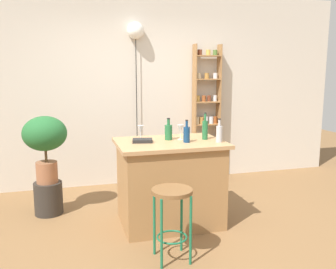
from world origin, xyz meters
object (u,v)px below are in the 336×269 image
at_px(potted_plant, 45,139).
at_px(cookbook, 142,141).
at_px(plant_stool, 48,198).
at_px(wine_glass_center, 180,129).
at_px(spice_shelf, 206,115).
at_px(wine_glass_left, 141,130).
at_px(bottle_sauce_amber, 205,129).
at_px(pendant_globe_light, 136,32).
at_px(bottle_spirits_clear, 219,133).
at_px(bottle_soda_blue, 168,132).
at_px(bottle_olive_oil, 187,134).
at_px(bar_stool, 172,207).

distance_m(potted_plant, cookbook, 1.19).
xyz_separation_m(plant_stool, wine_glass_center, (1.45, -0.58, 0.86)).
height_order(spice_shelf, cookbook, spice_shelf).
bearing_deg(potted_plant, wine_glass_left, -26.17).
distance_m(bottle_sauce_amber, wine_glass_left, 0.71).
relative_size(wine_glass_left, pendant_globe_light, 0.07).
relative_size(bottle_spirits_clear, wine_glass_left, 1.54).
bearing_deg(pendant_globe_light, potted_plant, -144.28).
xyz_separation_m(bottle_soda_blue, pendant_globe_light, (-0.07, 1.46, 1.19)).
distance_m(spice_shelf, bottle_soda_blue, 1.73).
bearing_deg(bottle_soda_blue, potted_plant, 157.17).
distance_m(bottle_olive_oil, wine_glass_center, 0.17).
height_order(bar_stool, pendant_globe_light, pendant_globe_light).
height_order(bar_stool, wine_glass_left, wine_glass_left).
relative_size(spice_shelf, bottle_spirits_clear, 8.16).
relative_size(bar_stool, cookbook, 3.15).
height_order(plant_stool, bottle_soda_blue, bottle_soda_blue).
distance_m(plant_stool, cookbook, 1.41).
distance_m(plant_stool, bottle_olive_oil, 1.84).
xyz_separation_m(potted_plant, bottle_soda_blue, (1.32, -0.56, 0.12)).
bearing_deg(bottle_soda_blue, cookbook, -169.09).
height_order(bottle_olive_oil, wine_glass_left, bottle_olive_oil).
relative_size(potted_plant, pendant_globe_light, 0.33).
distance_m(potted_plant, pendant_globe_light, 2.02).
bearing_deg(bar_stool, bottle_olive_oil, 62.16).
bearing_deg(pendant_globe_light, bottle_olive_oil, -82.44).
height_order(plant_stool, cookbook, cookbook).
bearing_deg(bottle_olive_oil, potted_plant, 153.05).
relative_size(bottle_spirits_clear, bottle_sauce_amber, 0.85).
bearing_deg(bottle_spirits_clear, bottle_olive_oil, 165.98).
xyz_separation_m(potted_plant, bottle_olive_oil, (1.47, -0.75, 0.12)).
height_order(bottle_spirits_clear, pendant_globe_light, pendant_globe_light).
xyz_separation_m(plant_stool, pendant_globe_light, (1.25, 0.90, 2.02)).
bearing_deg(bottle_spirits_clear, spice_shelf, 72.85).
relative_size(bar_stool, wine_glass_left, 4.03).
height_order(potted_plant, bottle_soda_blue, bottle_soda_blue).
distance_m(plant_stool, potted_plant, 0.71).
height_order(bar_stool, spice_shelf, spice_shelf).
height_order(spice_shelf, pendant_globe_light, pendant_globe_light).
distance_m(spice_shelf, cookbook, 1.97).
distance_m(plant_stool, wine_glass_left, 1.43).
distance_m(bottle_spirits_clear, wine_glass_center, 0.43).
height_order(plant_stool, bottle_olive_oil, bottle_olive_oil).
xyz_separation_m(bottle_olive_oil, bottle_spirits_clear, (0.34, -0.08, 0.00)).
height_order(bottle_sauce_amber, wine_glass_center, bottle_sauce_amber).
xyz_separation_m(bottle_spirits_clear, cookbook, (-0.79, 0.22, -0.08)).
distance_m(potted_plant, bottle_spirits_clear, 1.99).
xyz_separation_m(bottle_olive_oil, wine_glass_left, (-0.45, 0.24, 0.03)).
height_order(spice_shelf, bottle_sauce_amber, spice_shelf).
height_order(wine_glass_left, pendant_globe_light, pendant_globe_light).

